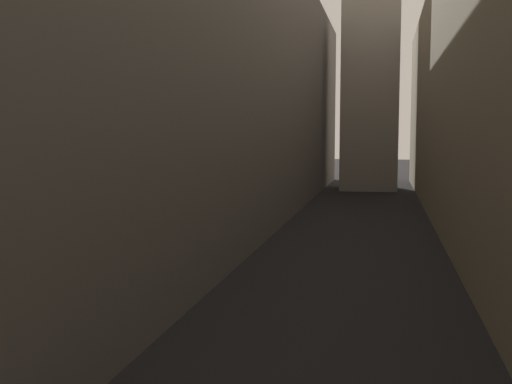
{
  "coord_description": "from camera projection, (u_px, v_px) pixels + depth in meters",
  "views": [
    {
      "loc": [
        1.87,
        11.23,
        6.86
      ],
      "look_at": [
        0.0,
        20.11,
        6.0
      ],
      "focal_mm": 42.91,
      "sensor_mm": 36.0,
      "label": 1
    }
  ],
  "objects": [
    {
      "name": "ground_plane",
      "position": [
        351.0,
        248.0,
        36.85
      ],
      "size": [
        264.0,
        264.0,
        0.0
      ],
      "primitive_type": "plane",
      "color": "black"
    },
    {
      "name": "building_block_left",
      "position": [
        170.0,
        74.0,
        40.25
      ],
      "size": [
        13.12,
        108.0,
        21.62
      ],
      "primitive_type": "cube",
      "color": "slate",
      "rests_on": "ground"
    }
  ]
}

